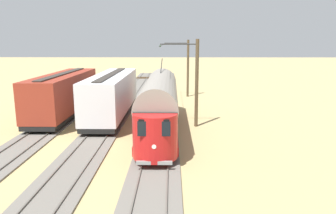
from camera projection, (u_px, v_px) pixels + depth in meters
The scene contains 10 objects.
ground_plane at pixel (114, 116), 30.07m from camera, with size 220.00×220.00×0.00m, color tan.
track_streetcar_siding at pixel (162, 114), 30.31m from camera, with size 2.80×80.00×0.18m.
track_adjacent_siding at pixel (115, 114), 30.37m from camera, with size 2.80×80.00×0.18m.
track_third_siding at pixel (68, 114), 30.42m from camera, with size 2.80×80.00×0.18m.
vintage_streetcar at pixel (160, 102), 24.58m from camera, with size 2.65×16.47×5.10m.
boxcar_adjacent at pixel (64, 93), 29.34m from camera, with size 2.96×12.82×3.85m.
boxcar_far_siding at pixel (112, 94), 28.99m from camera, with size 2.96×13.35×3.85m.
catenary_pole_foreground at pixel (187, 67), 39.72m from camera, with size 3.15×0.28×7.06m.
catenary_pole_mid_near at pixel (196, 82), 25.53m from camera, with size 3.15×0.28×7.06m.
overhead_wire_run at pixel (164, 45), 32.74m from camera, with size 2.94×18.50×0.18m.
Camera 1 is at (-5.44, 29.22, 6.89)m, focal length 34.06 mm.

